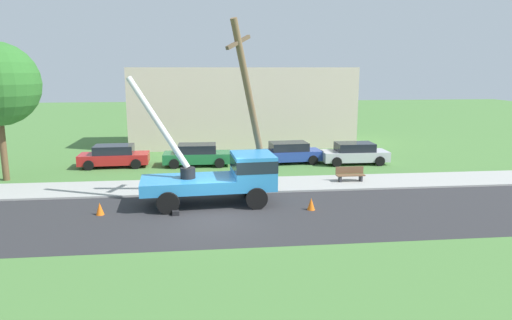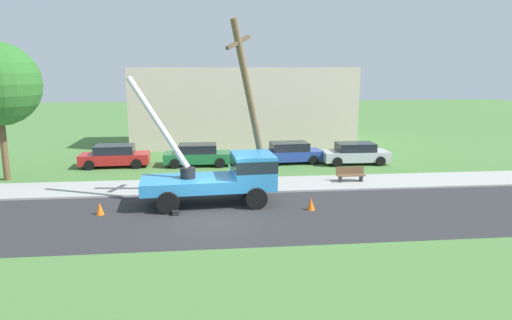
{
  "view_description": "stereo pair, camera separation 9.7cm",
  "coord_description": "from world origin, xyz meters",
  "px_view_note": "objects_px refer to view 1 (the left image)",
  "views": [
    {
      "loc": [
        -0.42,
        -19.19,
        6.32
      ],
      "look_at": [
        2.03,
        2.49,
        1.99
      ],
      "focal_mm": 32.44,
      "sensor_mm": 36.0,
      "label": 1
    },
    {
      "loc": [
        -0.32,
        -19.2,
        6.32
      ],
      "look_at": [
        2.03,
        2.49,
        1.99
      ],
      "focal_mm": 32.44,
      "sensor_mm": 36.0,
      "label": 2
    }
  ],
  "objects_px": {
    "parked_sedan_silver": "(354,153)",
    "park_bench": "(350,175)",
    "parked_sedan_green": "(197,155)",
    "traffic_cone_curbside": "(249,191)",
    "traffic_cone_ahead": "(311,204)",
    "traffic_cone_behind": "(100,209)",
    "parked_sedan_red": "(114,156)",
    "utility_truck": "(226,174)",
    "leaning_utility_pole": "(252,109)",
    "parked_sedan_blue": "(289,153)"
  },
  "relations": [
    {
      "from": "utility_truck",
      "to": "traffic_cone_ahead",
      "type": "height_order",
      "value": "utility_truck"
    },
    {
      "from": "traffic_cone_curbside",
      "to": "parked_sedan_blue",
      "type": "bearing_deg",
      "value": 66.56
    },
    {
      "from": "traffic_cone_behind",
      "to": "park_bench",
      "type": "distance_m",
      "value": 13.47
    },
    {
      "from": "traffic_cone_ahead",
      "to": "parked_sedan_blue",
      "type": "xyz_separation_m",
      "value": [
        0.91,
        10.6,
        0.43
      ]
    },
    {
      "from": "traffic_cone_ahead",
      "to": "parked_sedan_green",
      "type": "xyz_separation_m",
      "value": [
        -5.25,
        10.47,
        0.43
      ]
    },
    {
      "from": "parked_sedan_green",
      "to": "park_bench",
      "type": "height_order",
      "value": "parked_sedan_green"
    },
    {
      "from": "parked_sedan_green",
      "to": "park_bench",
      "type": "xyz_separation_m",
      "value": [
        8.58,
        -5.73,
        -0.25
      ]
    },
    {
      "from": "utility_truck",
      "to": "traffic_cone_behind",
      "type": "height_order",
      "value": "utility_truck"
    },
    {
      "from": "traffic_cone_curbside",
      "to": "parked_sedan_silver",
      "type": "distance_m",
      "value": 10.73
    },
    {
      "from": "parked_sedan_red",
      "to": "parked_sedan_green",
      "type": "distance_m",
      "value": 5.38
    },
    {
      "from": "parked_sedan_blue",
      "to": "park_bench",
      "type": "xyz_separation_m",
      "value": [
        2.43,
        -5.85,
        -0.25
      ]
    },
    {
      "from": "traffic_cone_curbside",
      "to": "parked_sedan_silver",
      "type": "bearing_deg",
      "value": 42.99
    },
    {
      "from": "parked_sedan_silver",
      "to": "utility_truck",
      "type": "bearing_deg",
      "value": -137.32
    },
    {
      "from": "leaning_utility_pole",
      "to": "parked_sedan_red",
      "type": "relative_size",
      "value": 1.93
    },
    {
      "from": "leaning_utility_pole",
      "to": "traffic_cone_ahead",
      "type": "distance_m",
      "value": 5.39
    },
    {
      "from": "parked_sedan_silver",
      "to": "park_bench",
      "type": "bearing_deg",
      "value": -110.65
    },
    {
      "from": "parked_sedan_red",
      "to": "park_bench",
      "type": "bearing_deg",
      "value": -23.04
    },
    {
      "from": "parked_sedan_green",
      "to": "parked_sedan_silver",
      "type": "bearing_deg",
      "value": -3.19
    },
    {
      "from": "parked_sedan_silver",
      "to": "park_bench",
      "type": "height_order",
      "value": "parked_sedan_silver"
    },
    {
      "from": "park_bench",
      "to": "utility_truck",
      "type": "bearing_deg",
      "value": -155.74
    },
    {
      "from": "park_bench",
      "to": "leaning_utility_pole",
      "type": "bearing_deg",
      "value": -158.38
    },
    {
      "from": "traffic_cone_ahead",
      "to": "traffic_cone_behind",
      "type": "height_order",
      "value": "same"
    },
    {
      "from": "utility_truck",
      "to": "parked_sedan_silver",
      "type": "height_order",
      "value": "utility_truck"
    },
    {
      "from": "parked_sedan_silver",
      "to": "traffic_cone_curbside",
      "type": "bearing_deg",
      "value": -137.01
    },
    {
      "from": "traffic_cone_behind",
      "to": "parked_sedan_silver",
      "type": "distance_m",
      "value": 17.51
    },
    {
      "from": "traffic_cone_ahead",
      "to": "traffic_cone_curbside",
      "type": "height_order",
      "value": "same"
    },
    {
      "from": "traffic_cone_behind",
      "to": "parked_sedan_blue",
      "type": "bearing_deg",
      "value": 44.97
    },
    {
      "from": "utility_truck",
      "to": "leaning_utility_pole",
      "type": "relative_size",
      "value": 0.8
    },
    {
      "from": "parked_sedan_blue",
      "to": "leaning_utility_pole",
      "type": "bearing_deg",
      "value": -112.44
    },
    {
      "from": "leaning_utility_pole",
      "to": "parked_sedan_red",
      "type": "xyz_separation_m",
      "value": [
        -8.17,
        8.24,
        -3.69
      ]
    },
    {
      "from": "traffic_cone_curbside",
      "to": "parked_sedan_red",
      "type": "distance_m",
      "value": 11.44
    },
    {
      "from": "utility_truck",
      "to": "parked_sedan_red",
      "type": "relative_size",
      "value": 1.55
    },
    {
      "from": "utility_truck",
      "to": "traffic_cone_ahead",
      "type": "xyz_separation_m",
      "value": [
        3.77,
        -1.54,
        -1.13
      ]
    },
    {
      "from": "traffic_cone_ahead",
      "to": "park_bench",
      "type": "xyz_separation_m",
      "value": [
        3.34,
        4.75,
        0.18
      ]
    },
    {
      "from": "traffic_cone_behind",
      "to": "park_bench",
      "type": "height_order",
      "value": "park_bench"
    },
    {
      "from": "utility_truck",
      "to": "parked_sedan_blue",
      "type": "height_order",
      "value": "utility_truck"
    },
    {
      "from": "parked_sedan_silver",
      "to": "parked_sedan_green",
      "type": "bearing_deg",
      "value": 176.81
    },
    {
      "from": "parked_sedan_blue",
      "to": "parked_sedan_silver",
      "type": "relative_size",
      "value": 1.02
    },
    {
      "from": "utility_truck",
      "to": "park_bench",
      "type": "xyz_separation_m",
      "value": [
        7.11,
        3.2,
        -0.95
      ]
    },
    {
      "from": "traffic_cone_behind",
      "to": "parked_sedan_green",
      "type": "relative_size",
      "value": 0.13
    },
    {
      "from": "park_bench",
      "to": "parked_sedan_silver",
      "type": "bearing_deg",
      "value": 69.35
    },
    {
      "from": "parked_sedan_red",
      "to": "parked_sedan_green",
      "type": "relative_size",
      "value": 1.01
    },
    {
      "from": "traffic_cone_behind",
      "to": "parked_sedan_red",
      "type": "xyz_separation_m",
      "value": [
        -1.25,
        10.36,
        0.43
      ]
    },
    {
      "from": "traffic_cone_behind",
      "to": "park_bench",
      "type": "relative_size",
      "value": 0.35
    },
    {
      "from": "utility_truck",
      "to": "traffic_cone_ahead",
      "type": "bearing_deg",
      "value": -22.21
    },
    {
      "from": "traffic_cone_curbside",
      "to": "parked_sedan_red",
      "type": "relative_size",
      "value": 0.13
    },
    {
      "from": "leaning_utility_pole",
      "to": "traffic_cone_ahead",
      "type": "relative_size",
      "value": 15.37
    },
    {
      "from": "leaning_utility_pole",
      "to": "traffic_cone_curbside",
      "type": "relative_size",
      "value": 15.37
    },
    {
      "from": "traffic_cone_behind",
      "to": "parked_sedan_green",
      "type": "height_order",
      "value": "parked_sedan_green"
    },
    {
      "from": "traffic_cone_curbside",
      "to": "parked_sedan_silver",
      "type": "relative_size",
      "value": 0.13
    }
  ]
}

